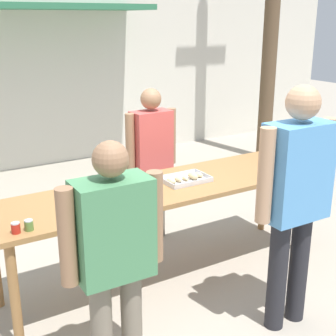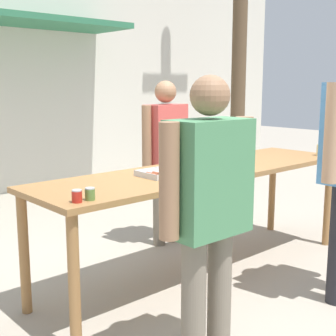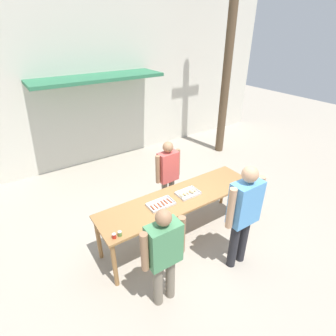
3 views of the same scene
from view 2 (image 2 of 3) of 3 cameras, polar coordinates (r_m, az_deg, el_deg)
ground_plane at (r=4.06m, az=4.21°, el=-12.55°), size 24.00×24.00×0.00m
serving_table at (r=3.82m, az=4.37°, el=-1.34°), size 2.96×0.79×0.89m
food_tray_sausages at (r=3.53m, az=0.02°, el=-0.59°), size 0.45×0.26×0.04m
food_tray_buns at (r=3.93m, az=6.26°, el=0.57°), size 0.40×0.28×0.07m
condiment_jar_mustard at (r=2.75m, az=-11.04°, el=-3.39°), size 0.06×0.06×0.07m
condiment_jar_ketchup at (r=2.79m, az=-9.49°, el=-3.14°), size 0.06×0.06×0.07m
beer_cup at (r=4.70m, az=18.18°, el=2.09°), size 0.09×0.09×0.11m
person_server_behind_table at (r=4.53m, az=-0.30°, el=2.39°), size 0.58×0.24×1.60m
person_customer_holding_hotdog at (r=2.50m, az=4.94°, el=-4.11°), size 0.66×0.26×1.61m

